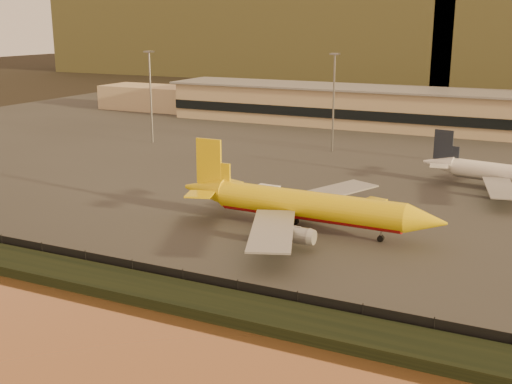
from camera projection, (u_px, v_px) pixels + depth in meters
ground at (218, 254)px, 95.54m from camera, size 900.00×900.00×0.00m
embankment at (153, 291)px, 80.56m from camera, size 320.00×7.00×1.40m
tarmac at (384, 145)px, 178.18m from camera, size 320.00×220.00×0.20m
perimeter_fence at (170, 276)px, 83.89m from camera, size 300.00×0.05×2.20m
terminal_building at (365, 107)px, 209.26m from camera, size 202.00×25.00×12.60m
apron_light_masts at (428, 99)px, 150.45m from camera, size 152.20×12.20×25.40m
distant_hills at (457, 24)px, 391.98m from camera, size 470.00×160.00×70.00m
dhl_cargo_jet at (305, 206)px, 104.78m from camera, size 45.89×45.08×13.74m
gse_vehicle_yellow at (377, 203)px, 118.56m from camera, size 3.86×2.39×1.62m
gse_vehicle_white at (268, 190)px, 126.48m from camera, size 4.47×2.17×1.98m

